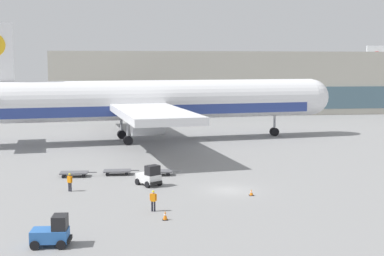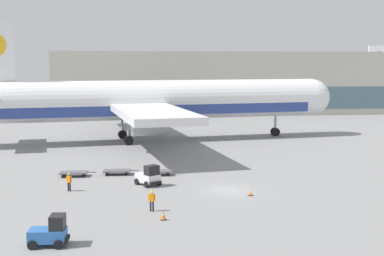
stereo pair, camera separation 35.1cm
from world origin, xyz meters
TOP-DOWN VIEW (x-y plane):
  - ground_plane at (0.00, 0.00)m, footprint 400.00×400.00m
  - terminal_building at (20.23, 75.59)m, footprint 90.00×18.20m
  - airplane_main at (-6.03, 32.17)m, footprint 57.87×48.65m
  - baggage_tug_foreground at (-7.13, 2.91)m, footprint 2.57×2.82m
  - baggage_tug_mid at (-14.08, -13.16)m, footprint 2.54×1.78m
  - baggage_dolly_lead at (-14.59, 7.85)m, footprint 3.72×1.59m
  - baggage_dolly_second at (-10.22, 8.24)m, footprint 3.72×1.59m
  - baggage_dolly_third at (-5.97, 7.46)m, footprint 3.72×1.59m
  - ground_crew_near at (-14.41, 1.53)m, footprint 0.50×0.38m
  - ground_crew_far at (-7.29, -6.02)m, footprint 0.54×0.33m
  - traffic_cone_near at (1.52, -2.09)m, footprint 0.40×0.40m
  - traffic_cone_far at (-6.56, -8.45)m, footprint 0.40×0.40m

SIDE VIEW (x-z plane):
  - ground_plane at x=0.00m, z-range 0.00..0.00m
  - traffic_cone_near at x=1.52m, z-range -0.01..0.54m
  - traffic_cone_far at x=-6.56m, z-range -0.01..0.71m
  - baggage_dolly_lead at x=-14.59m, z-range 0.15..0.63m
  - baggage_dolly_second at x=-10.22m, z-range 0.15..0.63m
  - baggage_dolly_third at x=-5.97m, z-range 0.15..0.63m
  - baggage_tug_foreground at x=-7.13m, z-range -0.12..1.88m
  - baggage_tug_mid at x=-14.08m, z-range -0.12..1.88m
  - ground_crew_near at x=-14.41m, z-range 0.14..1.81m
  - ground_crew_far at x=-7.29m, z-range 0.14..1.82m
  - airplane_main at x=-6.03m, z-range -2.66..14.34m
  - terminal_building at x=20.23m, z-range -0.01..13.99m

